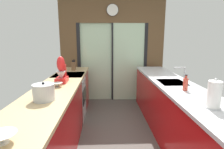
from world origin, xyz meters
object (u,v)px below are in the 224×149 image
object	(u,v)px
stock_pot	(44,92)
soap_bottle	(185,84)
knife_block	(74,66)
paper_towel_roll	(214,95)
mixing_bowl_near	(2,138)
stand_mixer	(62,72)
mixing_bowl_far	(57,85)
oven_range	(70,97)

from	to	relation	value
stock_pot	soap_bottle	xyz separation A→B (m)	(1.78, 0.33, -0.00)
knife_block	paper_towel_roll	bearing A→B (deg)	-52.24
stock_pot	soap_bottle	size ratio (longest dim) A/B	1.12
mixing_bowl_near	soap_bottle	bearing A→B (deg)	33.54
stand_mixer	soap_bottle	size ratio (longest dim) A/B	1.92
stand_mixer	soap_bottle	xyz separation A→B (m)	(1.78, -0.54, -0.07)
soap_bottle	paper_towel_roll	xyz separation A→B (m)	(-0.00, -0.63, 0.05)
stock_pot	soap_bottle	distance (m)	1.81
knife_block	stand_mixer	distance (m)	1.13
mixing_bowl_far	knife_block	bearing A→B (deg)	90.00
paper_towel_roll	mixing_bowl_near	bearing A→B (deg)	-162.90
knife_block	soap_bottle	xyz separation A→B (m)	(1.78, -1.67, -0.00)
knife_block	stock_pot	distance (m)	1.99
mixing_bowl_near	mixing_bowl_far	xyz separation A→B (m)	(0.00, 1.43, -0.00)
mixing_bowl_far	mixing_bowl_near	bearing A→B (deg)	-90.00
stand_mixer	oven_range	bearing A→B (deg)	91.64
soap_bottle	mixing_bowl_far	bearing A→B (deg)	172.11
knife_block	stand_mixer	world-z (taller)	stand_mixer
soap_bottle	oven_range	bearing A→B (deg)	146.77
stock_pot	paper_towel_roll	distance (m)	1.81
stock_pot	paper_towel_roll	size ratio (longest dim) A/B	0.80
mixing_bowl_far	stock_pot	world-z (taller)	stock_pot
oven_range	paper_towel_roll	distance (m)	2.62
mixing_bowl_far	stand_mixer	size ratio (longest dim) A/B	0.37
knife_block	mixing_bowl_near	bearing A→B (deg)	-90.00
knife_block	soap_bottle	bearing A→B (deg)	-43.10
stock_pot	paper_towel_roll	bearing A→B (deg)	-9.77
oven_range	stock_pot	distance (m)	1.60
oven_range	stand_mixer	distance (m)	0.90
knife_block	soap_bottle	distance (m)	2.44
stand_mixer	paper_towel_roll	bearing A→B (deg)	-33.26
stand_mixer	soap_bottle	bearing A→B (deg)	-16.75
mixing_bowl_near	stock_pot	distance (m)	0.86
stand_mixer	stock_pot	world-z (taller)	stand_mixer
oven_range	stock_pot	size ratio (longest dim) A/B	3.75
stand_mixer	mixing_bowl_far	bearing A→B (deg)	-90.00
mixing_bowl_near	oven_range	bearing A→B (deg)	90.45
mixing_bowl_near	stand_mixer	xyz separation A→B (m)	(0.00, 1.72, 0.12)
mixing_bowl_near	knife_block	xyz separation A→B (m)	(0.00, 2.85, 0.06)
paper_towel_roll	soap_bottle	bearing A→B (deg)	90.00
oven_range	mixing_bowl_far	bearing A→B (deg)	-88.87
mixing_bowl_near	mixing_bowl_far	world-z (taller)	mixing_bowl_near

